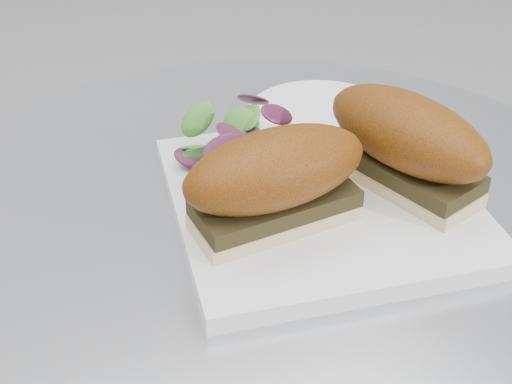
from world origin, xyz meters
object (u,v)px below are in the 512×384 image
Objects in this scene: sandwich_right at (406,141)px; saucer at (322,119)px; plate at (321,201)px; sandwich_left at (276,179)px.

sandwich_right is 1.10× the size of saucer.
plate is 0.08m from sandwich_left.
plate is at bearing 19.19° from sandwich_left.
saucer is at bearing 57.09° from plate.
sandwich_right is 0.15m from saucer.
saucer is (0.01, 0.14, -0.05)m from sandwich_right.
saucer is at bearing 162.70° from sandwich_right.
sandwich_right reaches higher than saucer.
plate is 0.09m from sandwich_right.
sandwich_right is at bearing -16.09° from plate.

